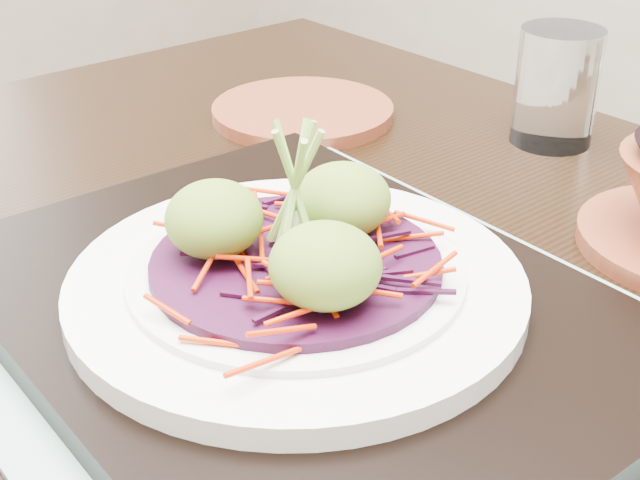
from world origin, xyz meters
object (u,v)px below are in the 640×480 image
Objects in this scene: serving_tray at (297,310)px; water_glass at (556,87)px; white_plate at (296,284)px; dining_table at (408,444)px; terracotta_side_plate at (303,112)px.

water_glass is (-0.02, 0.34, 0.03)m from serving_tray.
serving_tray is 4.08× the size of water_glass.
serving_tray is 0.34m from water_glass.
white_plate reaches higher than serving_tray.
serving_tray is at bearing -124.84° from dining_table.
water_glass reaches higher than serving_tray.
white_plate is 2.65× the size of water_glass.
terracotta_side_plate is (-0.21, 0.25, -0.02)m from white_plate.
water_glass is (0.19, 0.09, 0.04)m from terracotta_side_plate.
serving_tray is at bearing -86.85° from water_glass.
white_plate is (0.00, -0.00, 0.02)m from serving_tray.
dining_table is 0.14m from white_plate.
terracotta_side_plate is (-0.21, 0.25, -0.01)m from serving_tray.
white_plate reaches higher than terracotta_side_plate.
terracotta_side_plate is (-0.26, 0.20, 0.10)m from dining_table.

